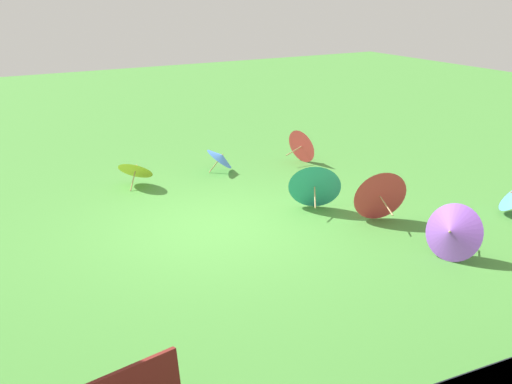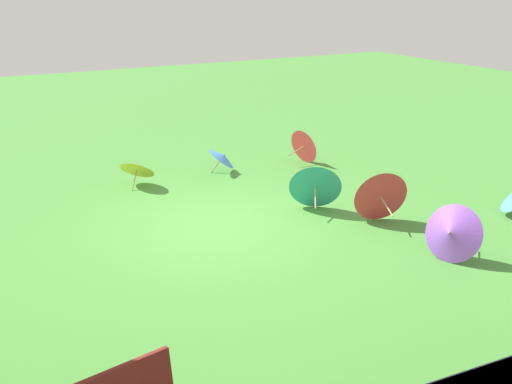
# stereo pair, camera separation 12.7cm
# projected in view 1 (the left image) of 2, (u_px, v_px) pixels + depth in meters

# --- Properties ---
(ground) EXTENTS (40.00, 40.00, 0.00)m
(ground) POSITION_uv_depth(u_px,v_px,m) (217.00, 227.00, 10.15)
(ground) COLOR #478C38
(parasol_blue_1) EXTENTS (0.80, 0.83, 0.60)m
(parasol_blue_1) POSITION_uv_depth(u_px,v_px,m) (221.00, 157.00, 12.96)
(parasol_blue_1) COLOR tan
(parasol_blue_1) RESTS_ON ground
(parasol_teal_0) EXTENTS (1.08, 0.98, 0.94)m
(parasol_teal_0) POSITION_uv_depth(u_px,v_px,m) (315.00, 184.00, 10.85)
(parasol_teal_0) COLOR tan
(parasol_teal_0) RESTS_ON ground
(parasol_purple_0) EXTENTS (0.88, 0.99, 0.88)m
(parasol_purple_0) POSITION_uv_depth(u_px,v_px,m) (452.00, 232.00, 8.84)
(parasol_purple_0) COLOR tan
(parasol_purple_0) RESTS_ON ground
(parasol_red_0) EXTENTS (0.81, 0.85, 0.81)m
(parasol_red_0) POSITION_uv_depth(u_px,v_px,m) (304.00, 145.00, 13.71)
(parasol_red_0) COLOR tan
(parasol_red_0) RESTS_ON ground
(parasol_red_2) EXTENTS (1.02, 0.92, 0.96)m
(parasol_red_2) POSITION_uv_depth(u_px,v_px,m) (379.00, 194.00, 10.32)
(parasol_red_2) COLOR tan
(parasol_red_2) RESTS_ON ground
(parasol_yellow_0) EXTENTS (0.94, 0.94, 0.66)m
(parasol_yellow_0) POSITION_uv_depth(u_px,v_px,m) (136.00, 168.00, 12.06)
(parasol_yellow_0) COLOR tan
(parasol_yellow_0) RESTS_ON ground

